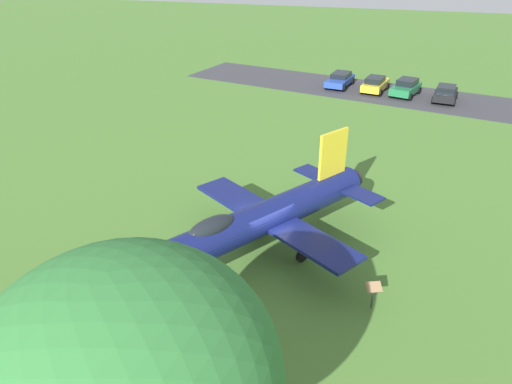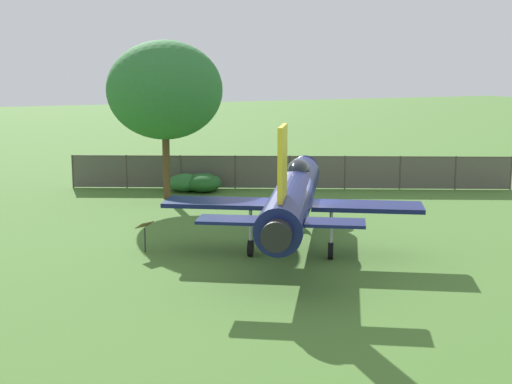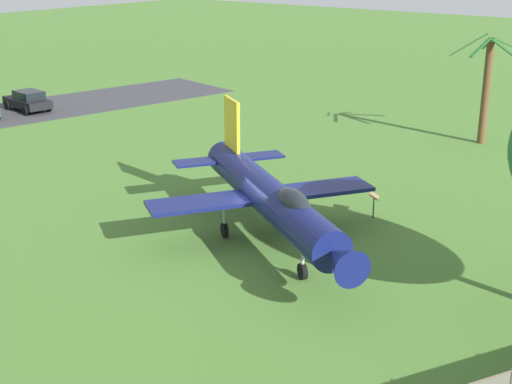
% 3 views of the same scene
% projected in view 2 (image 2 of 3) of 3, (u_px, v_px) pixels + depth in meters
% --- Properties ---
extents(ground_plane, '(200.00, 200.00, 0.00)m').
position_uv_depth(ground_plane, '(293.00, 249.00, 27.02)').
color(ground_plane, '#47722D').
extents(display_jet, '(9.45, 12.56, 5.01)m').
position_uv_depth(display_jet, '(294.00, 194.00, 27.01)').
color(display_jet, '#111951').
rests_on(display_jet, ground_plane).
extents(shade_tree, '(5.81, 5.94, 8.03)m').
position_uv_depth(shade_tree, '(165.00, 90.00, 36.25)').
color(shade_tree, brown).
rests_on(shade_tree, ground_plane).
extents(perimeter_fence, '(21.84, 10.80, 1.86)m').
position_uv_depth(perimeter_fence, '(290.00, 171.00, 39.94)').
color(perimeter_fence, '#4C4238').
rests_on(perimeter_fence, ground_plane).
extents(shrub_near_fence, '(2.03, 2.23, 0.99)m').
position_uv_depth(shrub_near_fence, '(203.00, 183.00, 39.13)').
color(shrub_near_fence, '#235B26').
rests_on(shrub_near_fence, ground_plane).
extents(shrub_by_tree, '(1.96, 1.83, 0.96)m').
position_uv_depth(shrub_by_tree, '(185.00, 183.00, 39.22)').
color(shrub_by_tree, '#2D7033').
rests_on(shrub_by_tree, ground_plane).
extents(info_plaque, '(0.71, 0.61, 1.14)m').
position_uv_depth(info_plaque, '(145.00, 229.00, 26.49)').
color(info_plaque, '#333333').
rests_on(info_plaque, ground_plane).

